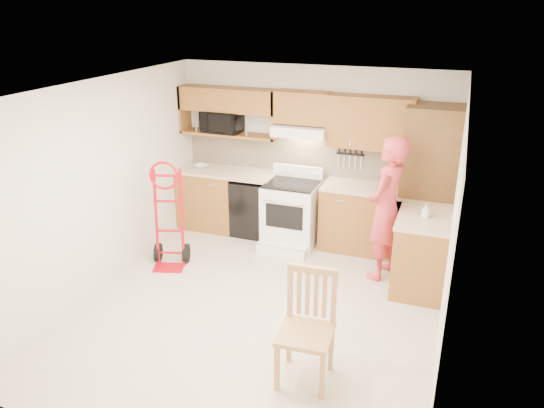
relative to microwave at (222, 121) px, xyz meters
The scene contains 28 objects.
floor 2.99m from the microwave, 56.88° to the right, with size 4.00×4.50×0.02m, color beige.
ceiling 2.63m from the microwave, 56.88° to the right, with size 4.00×4.50×0.02m, color white.
wall_back 1.43m from the microwave, ahead, with size 4.00×0.02×2.50m, color silver.
wall_front 4.57m from the microwave, 72.61° to the right, with size 4.00×0.02×2.50m, color silver.
wall_left 2.22m from the microwave, 107.30° to the right, with size 0.02×4.50×2.50m, color silver.
wall_right 3.98m from the microwave, 31.74° to the right, with size 0.02×4.50×2.50m, color silver.
backsplash 1.44m from the microwave, ahead, with size 3.92×0.03×0.55m, color beige.
lower_cab_left 1.22m from the microwave, 144.54° to the right, with size 0.90×0.60×0.90m, color brown.
dishwasher 1.35m from the microwave, 13.54° to the right, with size 0.60×0.60×0.85m, color black.
lower_cab_right 2.50m from the microwave, ahead, with size 1.14×0.60×0.90m, color brown.
countertop_left 0.75m from the microwave, 50.71° to the right, with size 1.50×0.63×0.04m, color #C3AF92.
countertop_right 2.31m from the microwave, ahead, with size 1.14×0.63×0.04m, color #C3AF92.
cab_return_right 3.42m from the microwave, 16.99° to the right, with size 0.60×1.00×0.90m, color brown.
countertop_return 3.28m from the microwave, 16.99° to the right, with size 0.63×1.00×0.04m, color #C3AF92.
pantry_tall 3.07m from the microwave, ahead, with size 0.70×0.60×2.10m, color brown.
upper_cab_left 0.35m from the microwave, ahead, with size 1.50×0.33×0.34m, color brown.
upper_shelf_mw 0.21m from the microwave, ahead, with size 1.50×0.33×0.04m, color brown.
upper_cab_center 1.27m from the microwave, ahead, with size 0.76×0.33×0.44m, color brown.
upper_cab_right 2.20m from the microwave, ahead, with size 1.14×0.33×0.70m, color brown.
range_hood 1.24m from the microwave, ahead, with size 0.76×0.46×0.14m, color white.
knife_strip 1.96m from the microwave, ahead, with size 0.40×0.05×0.29m, color black, non-canonical shape.
microwave is the anchor object (origin of this frame).
range 1.67m from the microwave, 17.41° to the right, with size 0.75×0.98×1.10m, color white, non-canonical shape.
person 2.81m from the microwave, 17.66° to the right, with size 0.67×0.44×1.84m, color #C93840.
hand_truck 1.82m from the microwave, 94.13° to the right, with size 0.51×0.47×1.31m, color red, non-canonical shape.
dining_chair 3.96m from the microwave, 54.12° to the right, with size 0.48×0.52×1.07m, color tan, non-canonical shape.
soap_bottle 3.28m from the microwave, 17.81° to the right, with size 0.08×0.08×0.17m, color white.
bowl 0.77m from the microwave, 156.72° to the right, with size 0.20×0.20×0.05m, color white.
Camera 1 is at (1.94, -4.83, 3.31)m, focal length 34.50 mm.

